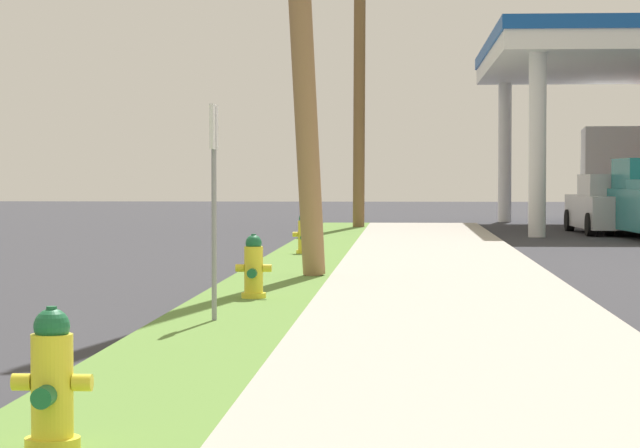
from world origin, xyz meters
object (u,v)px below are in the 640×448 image
at_px(utility_pole_background, 360,44).
at_px(truck_navy_at_forecourt, 612,177).
at_px(fire_hydrant_second, 254,270).
at_px(street_sign_post, 214,166).
at_px(fire_hydrant_third, 304,236).
at_px(car_silver_by_far_pump, 613,207).
at_px(fire_hydrant_nearest, 52,387).

height_order(utility_pole_background, truck_navy_at_forecourt, utility_pole_background).
distance_m(fire_hydrant_second, truck_navy_at_forecourt, 32.39).
bearing_deg(truck_navy_at_forecourt, street_sign_post, -104.64).
bearing_deg(fire_hydrant_third, utility_pole_background, 87.44).
height_order(fire_hydrant_third, truck_navy_at_forecourt, truck_navy_at_forecourt).
bearing_deg(street_sign_post, fire_hydrant_second, 87.36).
distance_m(fire_hydrant_second, utility_pole_background, 22.73).
xyz_separation_m(fire_hydrant_second, utility_pole_background, (0.49, 22.23, 4.71)).
height_order(fire_hydrant_second, truck_navy_at_forecourt, truck_navy_at_forecourt).
height_order(street_sign_post, car_silver_by_far_pump, street_sign_post).
relative_size(fire_hydrant_nearest, truck_navy_at_forecourt, 0.11).
bearing_deg(utility_pole_background, street_sign_post, -91.41).
distance_m(street_sign_post, car_silver_by_far_pump, 24.78).
xyz_separation_m(fire_hydrant_nearest, car_silver_by_far_pump, (7.31, 30.10, 0.28)).
xyz_separation_m(fire_hydrant_second, street_sign_post, (-0.12, -2.50, 1.19)).
xyz_separation_m(fire_hydrant_second, fire_hydrant_third, (-0.09, 9.26, 0.00)).
height_order(fire_hydrant_third, street_sign_post, street_sign_post).
relative_size(utility_pole_background, car_silver_by_far_pump, 2.17).
relative_size(utility_pole_background, truck_navy_at_forecourt, 1.51).
bearing_deg(street_sign_post, utility_pole_background, 88.59).
bearing_deg(truck_navy_at_forecourt, fire_hydrant_third, -111.80).
distance_m(fire_hydrant_nearest, fire_hydrant_second, 8.94).
distance_m(utility_pole_background, truck_navy_at_forecourt, 12.67).
height_order(utility_pole_background, street_sign_post, utility_pole_background).
bearing_deg(car_silver_by_far_pump, utility_pole_background, 170.91).
bearing_deg(fire_hydrant_second, utility_pole_background, 88.73).
distance_m(fire_hydrant_third, street_sign_post, 11.81).
bearing_deg(car_silver_by_far_pump, truck_navy_at_forecourt, 81.81).
relative_size(fire_hydrant_nearest, fire_hydrant_third, 1.00).
xyz_separation_m(fire_hydrant_third, car_silver_by_far_pump, (7.33, 11.90, 0.28)).
relative_size(utility_pole_background, street_sign_post, 4.67).
relative_size(fire_hydrant_nearest, fire_hydrant_second, 1.00).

